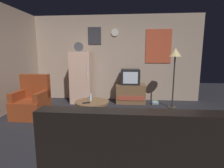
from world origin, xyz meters
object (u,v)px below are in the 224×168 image
Objects in this scene: remote_control at (86,103)px; armchair at (32,102)px; book_stack at (155,103)px; fridge at (82,77)px; wine_glass at (91,97)px; standing_lamp at (175,57)px; coffee_table at (92,111)px; crt_tv at (130,77)px; mug_ceramic_white at (90,98)px; couch at (128,158)px; tv_stand at (131,93)px.

remote_control is 1.42m from armchair.
remote_control is 2.32m from book_stack.
wine_glass is at bearing -68.71° from fridge.
wine_glass is 0.23m from remote_control.
armchair is (-0.85, -1.31, -0.42)m from fridge.
standing_lamp reaches higher than coffee_table.
fridge is 2.46× the size of coffee_table.
crt_tv is 2.70m from armchair.
fridge reaches higher than coffee_table.
crt_tv is 1.73m from mug_ceramic_white.
wine_glass is at bearing -5.48° from armchair.
fridge is 1.04× the size of couch.
fridge reaches higher than standing_lamp.
fridge is 1.77m from remote_control.
standing_lamp reaches higher than book_stack.
fridge is at bearing 110.99° from mug_ceramic_white.
wine_glass reaches higher than mug_ceramic_white.
crt_tv reaches higher than wine_glass.
coffee_table is 0.75× the size of armchair.
couch is at bearing -67.41° from fridge.
tv_stand is 1.77m from coffee_table.
tv_stand is at bearing 59.49° from wine_glass.
mug_ceramic_white is 1.39m from armchair.
armchair is at bearing 174.52° from wine_glass.
coffee_table is at bearing -56.31° from mug_ceramic_white.
tv_stand reaches higher than coffee_table.
crt_tv is at bearing 58.05° from mug_ceramic_white.
fridge is at bearing 112.59° from couch.
coffee_table is 2.12m from book_stack.
tv_stand is at bearing 2.28° from fridge.
crt_tv is at bearing 2.28° from fridge.
book_stack is at bearing 39.02° from mug_ceramic_white.
wine_glass is 1.43m from armchair.
couch reaches higher than book_stack.
armchair is (-2.30, -1.37, 0.06)m from tv_stand.
coffee_table is 0.30m from mug_ceramic_white.
book_stack is (1.64, 1.59, -0.41)m from remote_control.
book_stack is (1.59, 1.38, -0.47)m from wine_glass.
mug_ceramic_white is (-0.08, 0.12, 0.27)m from coffee_table.
couch is at bearing -91.42° from tv_stand.
wine_glass is 0.16× the size of armchair.
couch is (0.85, -1.63, -0.14)m from remote_control.
wine_glass is (-2.00, -1.09, -0.84)m from standing_lamp.
standing_lamp is 10.60× the size of remote_control.
armchair is at bearing -122.82° from fridge.
remote_control is at bearing -118.94° from coffee_table.
book_stack is (0.71, -0.13, -0.23)m from tv_stand.
standing_lamp is at bearing -8.02° from fridge.
tv_stand is 1.96m from remote_control.
crt_tv is 1.85m from coffee_table.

